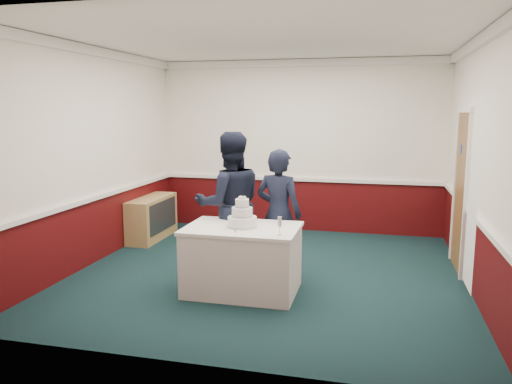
% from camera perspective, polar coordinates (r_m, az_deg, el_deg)
% --- Properties ---
extents(ground, '(5.00, 5.00, 0.00)m').
position_cam_1_polar(ground, '(6.71, 1.40, -9.21)').
color(ground, '#122C2E').
rests_on(ground, ground).
extents(room_shell, '(5.00, 5.00, 3.00)m').
position_cam_1_polar(room_shell, '(6.95, 3.19, 7.93)').
color(room_shell, white).
rests_on(room_shell, ground).
extents(sideboard, '(0.41, 1.20, 0.70)m').
position_cam_1_polar(sideboard, '(8.54, -11.79, -2.92)').
color(sideboard, tan).
rests_on(sideboard, ground).
extents(cake_table, '(1.32, 0.92, 0.79)m').
position_cam_1_polar(cake_table, '(5.94, -1.57, -7.65)').
color(cake_table, white).
rests_on(cake_table, ground).
extents(wedding_cake, '(0.35, 0.35, 0.36)m').
position_cam_1_polar(wedding_cake, '(5.81, -1.59, -2.94)').
color(wedding_cake, white).
rests_on(wedding_cake, cake_table).
extents(cake_knife, '(0.09, 0.21, 0.00)m').
position_cam_1_polar(cake_knife, '(5.66, -2.42, -4.41)').
color(cake_knife, silver).
rests_on(cake_knife, cake_table).
extents(champagne_flute, '(0.05, 0.05, 0.21)m').
position_cam_1_polar(champagne_flute, '(5.43, 2.72, -3.53)').
color(champagne_flute, silver).
rests_on(champagne_flute, cake_table).
extents(person_man, '(1.13, 1.03, 1.87)m').
position_cam_1_polar(person_man, '(6.44, -3.00, -1.42)').
color(person_man, black).
rests_on(person_man, ground).
extents(person_woman, '(0.68, 0.52, 1.67)m').
position_cam_1_polar(person_woman, '(6.33, 2.61, -2.54)').
color(person_woman, black).
rests_on(person_woman, ground).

